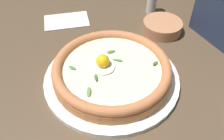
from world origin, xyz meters
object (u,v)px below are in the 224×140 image
object	(u,v)px
pizza	(112,69)
side_bowl	(162,27)
folded_napkin	(67,20)
pepper_shaker	(152,0)

from	to	relation	value
pizza	side_bowl	distance (m)	0.26
pizza	folded_napkin	distance (m)	0.30
pizza	pepper_shaker	bearing A→B (deg)	123.92
pizza	folded_napkin	bearing A→B (deg)	176.00
side_bowl	pizza	bearing A→B (deg)	-70.30
pizza	pepper_shaker	size ratio (longest dim) A/B	3.20
pepper_shaker	pizza	bearing A→B (deg)	-56.08
side_bowl	pepper_shaker	world-z (taller)	pepper_shaker
folded_napkin	pizza	bearing A→B (deg)	-4.00
side_bowl	pepper_shaker	bearing A→B (deg)	156.81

